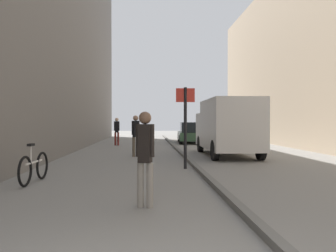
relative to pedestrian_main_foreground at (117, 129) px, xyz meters
The scene contains 9 objects.
ground_plane 7.69m from the pedestrian_main_foreground, 75.35° to the right, with size 80.00×80.00×0.00m, color gray.
kerb_strip 8.23m from the pedestrian_main_foreground, 64.57° to the right, with size 0.16×40.00×0.12m, color #615F5B.
pedestrian_main_foreground is the anchor object (origin of this frame).
pedestrian_mid_block 15.55m from the pedestrian_main_foreground, 82.90° to the right, with size 0.33×0.24×1.68m.
pedestrian_far_crossing 6.97m from the pedestrian_main_foreground, 78.07° to the right, with size 0.34×0.26×1.77m.
delivery_van 8.70m from the pedestrian_main_foreground, 51.22° to the right, with size 2.03×5.27×2.44m.
parked_car 5.49m from the pedestrian_main_foreground, 23.18° to the left, with size 2.02×4.29×1.45m.
street_sign_post 11.14m from the pedestrian_main_foreground, 73.48° to the right, with size 0.60×0.10×2.60m.
bicycle_leaning 12.95m from the pedestrian_main_foreground, 93.66° to the right, with size 0.17×1.77×0.98m.
Camera 1 is at (0.04, -1.93, 1.51)m, focal length 35.85 mm.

